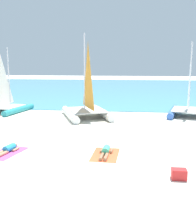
% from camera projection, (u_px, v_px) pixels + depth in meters
% --- Properties ---
extents(ground_plane, '(120.00, 120.00, 0.00)m').
position_uv_depth(ground_plane, '(105.00, 118.00, 19.77)').
color(ground_plane, silver).
extents(ocean_water, '(120.00, 40.00, 0.05)m').
position_uv_depth(ocean_water, '(119.00, 88.00, 41.71)').
color(ocean_water, '#4C9EB7').
rests_on(ocean_water, ground).
extents(sailboat_blue, '(3.52, 4.61, 5.35)m').
position_uv_depth(sailboat_blue, '(188.00, 105.00, 20.17)').
color(sailboat_blue, blue).
rests_on(sailboat_blue, ground).
extents(sailboat_white, '(4.40, 5.30, 5.92)m').
position_uv_depth(sailboat_white, '(87.00, 105.00, 19.71)').
color(sailboat_white, white).
rests_on(sailboat_white, ground).
extents(sailboat_teal, '(3.12, 4.23, 5.02)m').
position_uv_depth(sailboat_teal, '(7.00, 103.00, 21.81)').
color(sailboat_teal, teal).
rests_on(sailboat_teal, ground).
extents(towel_left, '(1.48, 2.09, 0.01)m').
position_uv_depth(towel_left, '(7.00, 153.00, 12.13)').
color(towel_left, '#D84C99').
rests_on(towel_left, ground).
extents(sunbather_left, '(0.72, 1.56, 0.30)m').
position_uv_depth(sunbather_left, '(8.00, 149.00, 12.17)').
color(sunbather_left, '#268CCC').
rests_on(sunbather_left, towel_left).
extents(towel_right, '(1.18, 1.95, 0.01)m').
position_uv_depth(towel_right, '(105.00, 155.00, 11.86)').
color(towel_right, '#EA5933').
rests_on(towel_right, ground).
extents(sunbather_right, '(0.56, 1.56, 0.30)m').
position_uv_depth(sunbather_right, '(106.00, 151.00, 11.91)').
color(sunbather_right, '#3FB28C').
rests_on(sunbather_right, towel_right).
extents(cooler_box, '(0.50, 0.36, 0.36)m').
position_uv_depth(cooler_box, '(179.00, 174.00, 9.36)').
color(cooler_box, red).
rests_on(cooler_box, ground).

